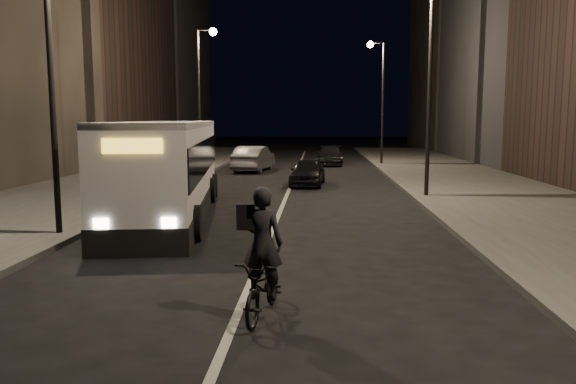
# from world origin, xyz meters

# --- Properties ---
(ground) EXTENTS (180.00, 180.00, 0.00)m
(ground) POSITION_xyz_m (0.00, 0.00, 0.00)
(ground) COLOR black
(ground) RESTS_ON ground
(sidewalk_right) EXTENTS (7.00, 70.00, 0.16)m
(sidewalk_right) POSITION_xyz_m (8.50, 14.00, 0.08)
(sidewalk_right) COLOR #3A3A37
(sidewalk_right) RESTS_ON ground
(sidewalk_left) EXTENTS (7.00, 70.00, 0.16)m
(sidewalk_left) POSITION_xyz_m (-8.50, 14.00, 0.08)
(sidewalk_left) COLOR #3A3A37
(sidewalk_left) RESTS_ON ground
(building_row_right) EXTENTS (8.00, 61.00, 21.00)m
(building_row_right) POSITION_xyz_m (16.00, 27.50, 10.50)
(building_row_right) COLOR black
(building_row_right) RESTS_ON ground
(building_row_left) EXTENTS (8.00, 61.00, 22.00)m
(building_row_left) POSITION_xyz_m (-16.00, 28.50, 11.00)
(building_row_left) COLOR black
(building_row_left) RESTS_ON ground
(streetlight_right_mid) EXTENTS (1.20, 0.44, 8.12)m
(streetlight_right_mid) POSITION_xyz_m (5.33, 12.00, 5.36)
(streetlight_right_mid) COLOR black
(streetlight_right_mid) RESTS_ON sidewalk_right
(streetlight_right_far) EXTENTS (1.20, 0.44, 8.12)m
(streetlight_right_far) POSITION_xyz_m (5.33, 28.00, 5.36)
(streetlight_right_far) COLOR black
(streetlight_right_far) RESTS_ON sidewalk_right
(streetlight_left_near) EXTENTS (1.20, 0.44, 8.12)m
(streetlight_left_near) POSITION_xyz_m (-5.33, 4.00, 5.36)
(streetlight_left_near) COLOR black
(streetlight_left_near) RESTS_ON sidewalk_left
(streetlight_left_far) EXTENTS (1.20, 0.44, 8.12)m
(streetlight_left_far) POSITION_xyz_m (-5.33, 22.00, 5.36)
(streetlight_left_far) COLOR black
(streetlight_left_far) RESTS_ON sidewalk_left
(city_bus) EXTENTS (3.86, 11.62, 3.08)m
(city_bus) POSITION_xyz_m (-3.60, 7.66, 1.68)
(city_bus) COLOR white
(city_bus) RESTS_ON ground
(cyclist_on_bicycle) EXTENTS (0.94, 1.94, 2.15)m
(cyclist_on_bicycle) POSITION_xyz_m (0.44, -1.73, 0.72)
(cyclist_on_bicycle) COLOR black
(cyclist_on_bicycle) RESTS_ON ground
(car_near) EXTENTS (1.81, 3.86, 1.28)m
(car_near) POSITION_xyz_m (0.80, 16.27, 0.64)
(car_near) COLOR black
(car_near) RESTS_ON ground
(car_mid) EXTENTS (2.25, 4.86, 1.54)m
(car_mid) POSITION_xyz_m (-2.61, 23.42, 0.77)
(car_mid) COLOR #3D3D40
(car_mid) RESTS_ON ground
(car_far) EXTENTS (2.00, 4.49, 1.28)m
(car_far) POSITION_xyz_m (2.12, 28.43, 0.64)
(car_far) COLOR black
(car_far) RESTS_ON ground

